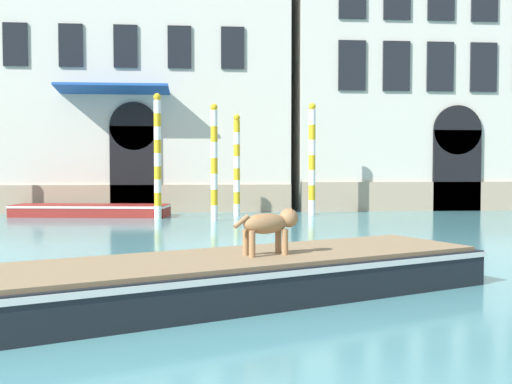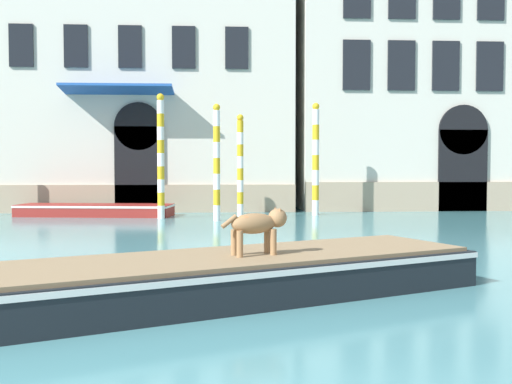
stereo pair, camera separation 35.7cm
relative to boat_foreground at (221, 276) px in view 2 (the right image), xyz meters
The scene contains 8 objects.
palazzo_right 22.39m from the boat_foreground, 63.68° to the left, with size 12.00×6.13×12.14m.
boat_foreground is the anchor object (origin of this frame).
dog_on_deck 0.93m from the boat_foreground, ahead, with size 1.00×0.56×0.70m.
boat_moored_near_palazzo 15.52m from the boat_foreground, 108.13° to the left, with size 6.10×2.32×0.45m.
mooring_pole_0 14.68m from the boat_foreground, 86.90° to the left, with size 0.26×0.26×3.94m.
mooring_pole_1 13.77m from the boat_foreground, 99.16° to the left, with size 0.27×0.27×4.59m.
mooring_pole_2 15.21m from the boat_foreground, 75.60° to the left, with size 0.28×0.28×4.41m.
mooring_pole_4 12.52m from the boat_foreground, 90.54° to the left, with size 0.25×0.25×4.12m.
Camera 2 is at (3.70, -2.46, 1.94)m, focal length 42.00 mm.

